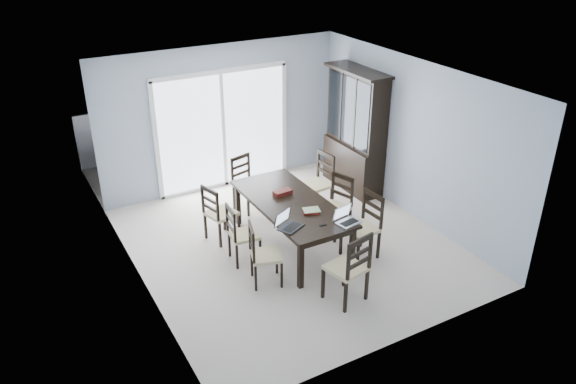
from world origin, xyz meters
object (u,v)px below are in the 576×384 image
object	(u,v)px
chair_left_mid	(238,229)
chair_end_near	(352,262)
dining_table	(291,206)
china_hutch	(355,132)
game_box	(283,193)
chair_right_far	(320,176)
chair_end_far	(245,177)
chair_left_far	(216,208)
laptop_dark	(291,224)
chair_right_near	(366,219)
laptop_silver	(349,220)
cell_phone	(323,225)
chair_left_near	(259,248)
hot_tub	(178,149)
chair_right_mid	(338,199)

from	to	relation	value
chair_left_mid	chair_end_near	bearing A→B (deg)	34.68
dining_table	china_hutch	distance (m)	2.41
dining_table	game_box	distance (m)	0.29
chair_right_far	chair_end_far	distance (m)	1.27
chair_left_far	chair_end_far	size ratio (longest dim) A/B	1.01
laptop_dark	game_box	xyz separation A→B (m)	(0.38, 0.93, -0.02)
chair_right_near	laptop_silver	distance (m)	0.52
laptop_silver	chair_left_mid	bearing A→B (deg)	133.03
chair_left_far	cell_phone	xyz separation A→B (m)	(0.96, -1.48, 0.18)
dining_table	chair_left_far	size ratio (longest dim) A/B	2.02
dining_table	game_box	world-z (taller)	game_box
chair_left_near	chair_left_far	xyz separation A→B (m)	(-0.08, 1.30, 0.02)
chair_left_mid	chair_right_far	xyz separation A→B (m)	(1.89, 0.81, 0.07)
chair_left_far	laptop_dark	world-z (taller)	chair_left_far
dining_table	chair_left_near	bearing A→B (deg)	-143.24
laptop_dark	hot_tub	distance (m)	4.16
chair_end_far	game_box	distance (m)	1.22
chair_right_mid	laptop_silver	bearing A→B (deg)	135.43
chair_left_far	chair_end_near	distance (m)	2.44
laptop_silver	chair_right_mid	bearing A→B (deg)	53.20
china_hutch	chair_left_mid	world-z (taller)	china_hutch
laptop_silver	cell_phone	world-z (taller)	laptop_silver
china_hutch	chair_left_far	world-z (taller)	china_hutch
chair_right_mid	chair_left_near	bearing A→B (deg)	92.41
chair_left_far	laptop_dark	xyz separation A→B (m)	(0.54, -1.33, 0.23)
chair_right_near	chair_end_far	bearing A→B (deg)	17.38
chair_right_mid	chair_right_far	xyz separation A→B (m)	(0.17, 0.79, 0.03)
china_hutch	dining_table	bearing A→B (deg)	-148.29
dining_table	chair_left_mid	size ratio (longest dim) A/B	2.12
china_hutch	hot_tub	distance (m)	3.46
chair_right_mid	chair_end_near	xyz separation A→B (m)	(-0.86, -1.61, 0.04)
chair_end_near	chair_right_near	bearing A→B (deg)	32.72
chair_end_far	cell_phone	bearing A→B (deg)	76.82
chair_end_near	chair_end_far	bearing A→B (deg)	78.60
chair_right_near	chair_right_mid	bearing A→B (deg)	-5.66
chair_left_near	chair_right_near	world-z (taller)	chair_right_near
chair_left_far	game_box	distance (m)	1.03
dining_table	hot_tub	world-z (taller)	hot_tub
chair_left_near	game_box	world-z (taller)	chair_left_near
chair_right_far	hot_tub	xyz separation A→B (m)	(-1.56, 2.69, -0.15)
dining_table	chair_right_far	distance (m)	1.29
chair_left_far	chair_right_mid	world-z (taller)	chair_right_mid
dining_table	chair_end_far	xyz separation A→B (m)	(-0.06, 1.47, -0.10)
dining_table	chair_left_mid	world-z (taller)	chair_left_mid
dining_table	hot_tub	xyz separation A→B (m)	(-0.55, 3.48, -0.21)
chair_right_far	hot_tub	world-z (taller)	chair_right_far
chair_right_far	chair_end_near	bearing A→B (deg)	149.88
game_box	hot_tub	bearing A→B (deg)	99.72
chair_right_near	chair_end_near	distance (m)	1.20
cell_phone	laptop_silver	bearing A→B (deg)	-13.37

